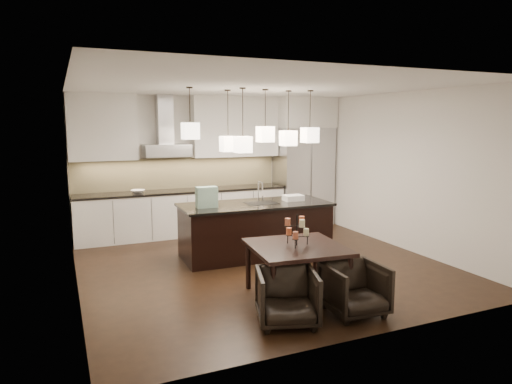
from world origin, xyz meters
name	(u,v)px	position (x,y,z in m)	size (l,w,h in m)	color
floor	(261,265)	(0.00, 0.00, -0.01)	(5.50, 5.50, 0.02)	black
ceiling	(261,86)	(0.00, 0.00, 2.81)	(5.50, 5.50, 0.02)	white
wall_back	(208,164)	(0.00, 2.76, 1.40)	(5.50, 0.02, 2.80)	silver
wall_front	(372,208)	(0.00, -2.76, 1.40)	(5.50, 0.02, 2.80)	silver
wall_left	(71,188)	(-2.76, 0.00, 1.40)	(0.02, 5.50, 2.80)	silver
wall_right	(401,171)	(2.76, 0.00, 1.40)	(0.02, 5.50, 2.80)	silver
refrigerator	(303,176)	(2.10, 2.38, 1.07)	(1.20, 0.72, 2.15)	#B7B7BA
fridge_panel	(304,113)	(2.10, 2.38, 2.47)	(1.26, 0.72, 0.65)	silver
lower_cabinets	(184,213)	(-0.62, 2.43, 0.44)	(4.21, 0.62, 0.88)	silver
countertop	(183,191)	(-0.62, 2.43, 0.90)	(4.21, 0.66, 0.04)	black
backsplash	(179,173)	(-0.62, 2.73, 1.24)	(4.21, 0.02, 0.63)	tan
upper_cab_left	(102,127)	(-2.10, 2.57, 2.17)	(1.25, 0.35, 1.25)	silver
upper_cab_right	(235,127)	(0.55, 2.57, 2.17)	(1.86, 0.35, 1.25)	silver
hood_canopy	(167,150)	(-0.93, 2.48, 1.72)	(0.90, 0.52, 0.24)	#B7B7BA
hood_chimney	(165,119)	(-0.93, 2.59, 2.32)	(0.30, 0.28, 0.96)	#B7B7BA
fruit_bowl	(138,191)	(-1.53, 2.38, 0.95)	(0.26, 0.26, 0.06)	silver
island_body	(255,231)	(0.12, 0.51, 0.43)	(2.46, 0.98, 0.87)	black
island_top	(255,204)	(0.12, 0.51, 0.89)	(2.54, 1.06, 0.04)	black
faucet	(258,191)	(0.22, 0.60, 1.09)	(0.10, 0.24, 0.37)	silver
tote_bag	(207,197)	(-0.74, 0.48, 1.07)	(0.33, 0.18, 0.33)	#1E6349
food_container	(293,198)	(0.84, 0.49, 0.96)	(0.33, 0.24, 0.10)	silver
dining_table	(296,271)	(-0.15, -1.46, 0.35)	(1.16, 1.16, 0.69)	black
candelabra	(297,230)	(-0.15, -1.46, 0.90)	(0.33, 0.33, 0.41)	black
candle_a	(306,232)	(-0.02, -1.47, 0.86)	(0.07, 0.07, 0.09)	beige
candle_b	(289,231)	(-0.21, -1.34, 0.86)	(0.07, 0.07, 0.09)	#CD5B32
candle_c	(295,235)	(-0.23, -1.56, 0.86)	(0.07, 0.07, 0.09)	#A75237
candle_d	(302,220)	(-0.04, -1.38, 1.01)	(0.07, 0.07, 0.09)	#CD5B32
candle_e	(288,222)	(-0.27, -1.43, 1.01)	(0.07, 0.07, 0.09)	#A75237
candle_f	(302,223)	(-0.15, -1.58, 1.01)	(0.07, 0.07, 0.09)	beige
armchair_left	(287,297)	(-0.62, -2.11, 0.31)	(0.66, 0.68, 0.62)	black
armchair_right	(355,289)	(0.23, -2.19, 0.31)	(0.66, 0.68, 0.61)	black
pendant_a	(190,131)	(-0.98, 0.52, 2.13)	(0.24, 0.24, 0.26)	#F7E6C9
pendant_b	(228,144)	(-0.23, 0.85, 1.90)	(0.24, 0.24, 0.26)	#F7E6C9
pendant_c	(265,134)	(0.29, 0.48, 2.06)	(0.24, 0.24, 0.26)	#F7E6C9
pendant_d	(288,138)	(0.78, 0.59, 1.99)	(0.24, 0.24, 0.26)	#F7E6C9
pendant_e	(310,135)	(1.09, 0.40, 2.05)	(0.24, 0.24, 0.26)	#F7E6C9
pendant_f	(243,145)	(-0.17, 0.33, 1.91)	(0.24, 0.24, 0.26)	#F7E6C9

